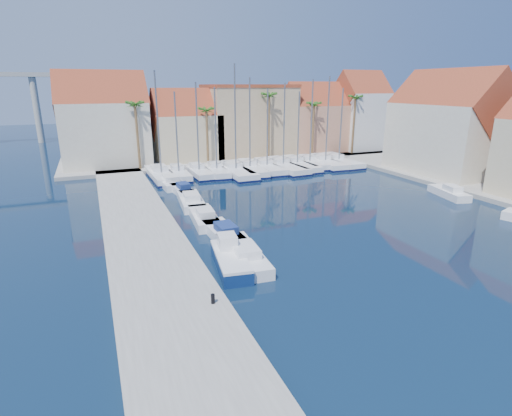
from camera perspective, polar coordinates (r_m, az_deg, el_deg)
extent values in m
plane|color=black|center=(23.26, 12.79, -13.86)|extent=(260.00, 260.00, 0.00)
cube|color=gray|center=(31.88, -15.43, -4.80)|extent=(6.00, 77.00, 0.50)
cube|color=gray|center=(68.71, -3.35, 7.37)|extent=(54.00, 16.00, 0.50)
cube|color=gray|center=(55.08, 31.68, 2.40)|extent=(12.00, 60.00, 0.50)
cylinder|color=black|center=(22.22, -6.18, -12.77)|extent=(0.22, 0.22, 0.55)
cube|color=navy|center=(27.10, -3.66, -7.76)|extent=(2.68, 5.89, 0.85)
cube|color=white|center=(26.88, -3.68, -6.76)|extent=(2.68, 5.89, 0.19)
cube|color=white|center=(27.71, -4.14, -4.85)|extent=(1.43, 1.67, 1.04)
cube|color=white|center=(28.22, -1.97, -6.74)|extent=(2.86, 7.34, 0.80)
cube|color=white|center=(27.31, -1.57, -5.98)|extent=(1.80, 2.63, 0.60)
cube|color=white|center=(32.25, -4.69, -3.67)|extent=(2.16, 6.14, 0.80)
cube|color=navy|center=(31.47, -4.34, -2.84)|extent=(1.44, 2.18, 0.60)
cube|color=white|center=(36.26, -7.45, -1.38)|extent=(2.53, 6.43, 0.80)
cube|color=white|center=(35.46, -7.31, -0.62)|extent=(1.59, 2.31, 0.60)
cube|color=white|center=(41.71, -9.30, 0.99)|extent=(2.80, 6.91, 0.80)
cube|color=white|center=(40.88, -9.22, 1.69)|extent=(1.73, 2.49, 0.60)
cube|color=white|center=(46.07, -10.48, 2.47)|extent=(2.05, 5.29, 0.80)
cube|color=navy|center=(45.42, -10.34, 3.18)|extent=(1.30, 1.90, 0.60)
cube|color=white|center=(50.50, -12.23, 3.65)|extent=(2.66, 7.49, 0.80)
cube|color=white|center=(49.64, -12.09, 4.26)|extent=(1.76, 2.66, 0.60)
cube|color=white|center=(49.11, 25.82, 1.93)|extent=(3.00, 5.80, 0.80)
cube|color=white|center=(48.51, 26.28, 2.55)|extent=(1.65, 2.17, 0.60)
cube|color=white|center=(54.16, -13.43, 4.57)|extent=(2.95, 10.49, 1.00)
cube|color=#0C133C|center=(54.23, -13.41, 4.24)|extent=(3.01, 10.55, 0.28)
cube|color=white|center=(55.01, -13.69, 5.59)|extent=(1.97, 3.17, 0.60)
cylinder|color=slate|center=(52.65, -13.84, 11.70)|extent=(0.20, 0.20, 12.60)
cube|color=white|center=(54.42, -11.03, 4.78)|extent=(2.32, 8.34, 1.00)
cube|color=#0C133C|center=(54.48, -11.01, 4.45)|extent=(2.38, 8.40, 0.28)
cube|color=white|center=(55.06, -11.23, 5.76)|extent=(1.56, 2.52, 0.60)
cylinder|color=slate|center=(53.13, -11.28, 10.55)|extent=(0.20, 0.20, 10.10)
cube|color=white|center=(55.01, -8.23, 5.05)|extent=(2.41, 8.46, 1.00)
cube|color=#0C133C|center=(55.08, -8.21, 4.73)|extent=(2.47, 8.52, 0.28)
cube|color=white|center=(55.65, -8.50, 6.02)|extent=(1.60, 2.56, 0.60)
cylinder|color=slate|center=(53.69, -8.38, 11.37)|extent=(0.20, 0.20, 11.24)
cube|color=white|center=(55.48, -5.72, 5.25)|extent=(2.70, 8.57, 1.00)
cube|color=#0C133C|center=(55.55, -5.71, 4.92)|extent=(2.77, 8.63, 0.28)
cube|color=white|center=(56.14, -5.94, 6.21)|extent=(1.69, 2.62, 0.60)
cylinder|color=slate|center=(54.19, -5.80, 11.20)|extent=(0.20, 0.20, 10.64)
cube|color=white|center=(55.45, -3.08, 5.30)|extent=(3.03, 11.36, 1.00)
cube|color=#0C133C|center=(55.52, -3.07, 4.98)|extent=(3.09, 11.42, 0.28)
cube|color=white|center=(56.35, -3.48, 6.31)|extent=(2.09, 3.42, 0.60)
cylinder|color=slate|center=(53.91, -2.99, 12.76)|extent=(0.20, 0.20, 13.52)
cube|color=white|center=(56.85, -1.02, 5.61)|extent=(3.48, 10.70, 1.00)
cube|color=#0C133C|center=(56.91, -1.02, 5.30)|extent=(3.54, 10.77, 0.28)
cube|color=white|center=(57.69, -1.33, 6.59)|extent=(2.14, 3.29, 0.60)
cylinder|color=slate|center=(55.43, -0.89, 12.04)|extent=(0.20, 0.20, 11.87)
cube|color=white|center=(57.75, 1.40, 5.79)|extent=(2.81, 9.95, 1.00)
cube|color=#0C133C|center=(57.81, 1.40, 5.48)|extent=(2.87, 10.01, 0.28)
cube|color=white|center=(58.50, 1.04, 6.74)|extent=(1.87, 3.01, 0.60)
cylinder|color=slate|center=(56.45, 1.64, 11.41)|extent=(0.20, 0.20, 10.45)
cube|color=white|center=(58.80, 3.63, 5.97)|extent=(3.81, 11.94, 1.00)
cube|color=#0C133C|center=(58.86, 3.62, 5.66)|extent=(3.87, 12.00, 0.28)
cube|color=white|center=(59.66, 3.08, 6.92)|extent=(2.36, 3.66, 0.60)
cylinder|color=slate|center=(57.43, 4.04, 11.83)|extent=(0.20, 0.20, 11.18)
cube|color=white|center=(60.15, 5.66, 6.17)|extent=(3.16, 11.07, 1.00)
cube|color=#0C133C|center=(60.21, 5.65, 5.87)|extent=(3.22, 11.13, 0.28)
cube|color=white|center=(60.94, 5.17, 7.09)|extent=(2.09, 3.35, 0.60)
cylinder|color=slate|center=(58.88, 6.08, 11.35)|extent=(0.20, 0.20, 10.03)
cube|color=white|center=(61.42, 7.50, 6.33)|extent=(2.90, 9.13, 1.00)
cube|color=#0C133C|center=(61.48, 7.49, 6.04)|extent=(2.97, 9.19, 0.28)
cube|color=white|center=(62.07, 7.16, 7.21)|extent=(1.81, 2.80, 0.60)
cylinder|color=slate|center=(60.17, 7.93, 12.19)|extent=(0.20, 0.20, 11.67)
cube|color=white|center=(62.43, 9.64, 6.41)|extent=(3.29, 10.62, 1.00)
cube|color=#0C133C|center=(62.49, 9.63, 6.13)|extent=(3.35, 10.69, 0.28)
cube|color=white|center=(63.20, 9.22, 7.30)|extent=(2.08, 3.25, 0.60)
cylinder|color=slate|center=(61.13, 10.19, 12.38)|extent=(0.20, 0.20, 12.13)
cube|color=white|center=(63.76, 11.45, 6.53)|extent=(3.15, 10.87, 1.00)
cube|color=#0C133C|center=(63.81, 11.43, 6.25)|extent=(3.22, 10.93, 0.28)
cube|color=white|center=(64.49, 10.94, 7.40)|extent=(2.07, 3.30, 0.60)
cylinder|color=slate|center=(62.56, 12.05, 11.62)|extent=(0.20, 0.20, 10.48)
cube|color=beige|center=(63.46, -20.70, 9.85)|extent=(12.00, 9.00, 9.00)
cube|color=maroon|center=(63.13, -21.14, 13.89)|extent=(12.30, 9.00, 9.00)
cube|color=#C9B88D|center=(65.06, -9.89, 9.95)|extent=(10.00, 8.00, 7.00)
cube|color=maroon|center=(64.74, -10.05, 13.02)|extent=(10.30, 8.00, 8.00)
cube|color=tan|center=(69.01, -1.03, 12.26)|extent=(14.00, 10.00, 11.00)
cube|color=maroon|center=(68.77, -1.05, 17.04)|extent=(14.20, 10.20, 0.50)
cube|color=tan|center=(73.48, 8.19, 11.21)|extent=(10.00, 8.00, 8.00)
cube|color=maroon|center=(73.19, 8.33, 14.32)|extent=(10.30, 8.00, 8.00)
cube|color=silver|center=(77.51, 14.49, 11.89)|extent=(8.00, 8.00, 10.00)
cube|color=maroon|center=(77.26, 14.77, 15.58)|extent=(8.30, 8.00, 8.00)
cube|color=beige|center=(59.89, 25.51, 8.93)|extent=(9.00, 14.00, 9.00)
cube|color=maroon|center=(59.55, 26.08, 13.20)|extent=(9.00, 14.30, 9.00)
cylinder|color=brown|center=(58.76, -16.56, 9.74)|extent=(0.36, 0.36, 9.00)
sphere|color=#2C621C|center=(58.42, -16.93, 13.97)|extent=(2.60, 2.60, 2.60)
cylinder|color=brown|center=(60.67, -6.98, 10.05)|extent=(0.36, 0.36, 8.00)
sphere|color=#2C621C|center=(60.32, -7.11, 13.68)|extent=(2.60, 2.60, 2.60)
cylinder|color=brown|center=(63.93, 1.83, 11.42)|extent=(0.36, 0.36, 10.00)
sphere|color=#2C621C|center=(63.63, 1.87, 15.77)|extent=(2.60, 2.60, 2.60)
cylinder|color=brown|center=(67.65, 8.13, 10.93)|extent=(0.36, 0.36, 8.50)
sphere|color=#2C621C|center=(67.35, 8.28, 14.40)|extent=(2.60, 2.60, 2.60)
cylinder|color=brown|center=(71.96, 13.77, 11.38)|extent=(0.36, 0.36, 9.50)
sphere|color=#2C621C|center=(71.69, 14.04, 15.04)|extent=(2.60, 2.60, 2.60)
cylinder|color=#9E9E99|center=(98.69, -28.83, 12.25)|extent=(1.40, 1.40, 14.00)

